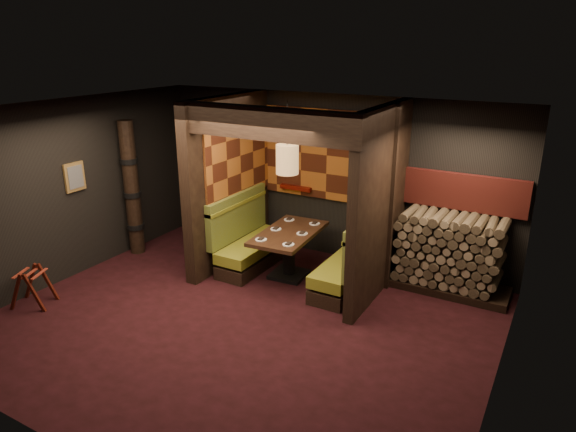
% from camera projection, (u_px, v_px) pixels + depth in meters
% --- Properties ---
extents(floor, '(6.50, 5.50, 0.02)m').
position_uv_depth(floor, '(242.00, 322.00, 7.09)').
color(floor, black).
rests_on(floor, ground).
extents(ceiling, '(6.50, 5.50, 0.02)m').
position_uv_depth(ceiling, '(235.00, 112.00, 6.15)').
color(ceiling, black).
rests_on(ceiling, ground).
extents(wall_back, '(6.50, 0.02, 2.85)m').
position_uv_depth(wall_back, '(329.00, 177.00, 8.89)').
color(wall_back, black).
rests_on(wall_back, ground).
extents(wall_front, '(6.50, 0.02, 2.85)m').
position_uv_depth(wall_front, '(52.00, 321.00, 4.35)').
color(wall_front, black).
rests_on(wall_front, ground).
extents(wall_left, '(0.02, 5.50, 2.85)m').
position_uv_depth(wall_left, '(69.00, 190.00, 8.14)').
color(wall_left, black).
rests_on(wall_left, ground).
extents(wall_right, '(0.02, 5.50, 2.85)m').
position_uv_depth(wall_right, '(508.00, 280.00, 5.10)').
color(wall_right, black).
rests_on(wall_right, ground).
extents(partition_left, '(0.20, 2.20, 2.85)m').
position_uv_depth(partition_left, '(228.00, 182.00, 8.60)').
color(partition_left, black).
rests_on(partition_left, floor).
extents(partition_right, '(0.15, 2.10, 2.85)m').
position_uv_depth(partition_right, '(380.00, 205.00, 7.41)').
color(partition_right, black).
rests_on(partition_right, floor).
extents(header_beam, '(2.85, 0.18, 0.44)m').
position_uv_depth(header_beam, '(264.00, 123.00, 6.81)').
color(header_beam, black).
rests_on(header_beam, partition_left).
extents(tapa_back_panel, '(2.40, 0.06, 1.55)m').
position_uv_depth(tapa_back_panel, '(327.00, 155.00, 8.73)').
color(tapa_back_panel, '#9C531C').
rests_on(tapa_back_panel, wall_back).
extents(tapa_side_panel, '(0.04, 1.85, 1.45)m').
position_uv_depth(tapa_side_panel, '(239.00, 156.00, 8.55)').
color(tapa_side_panel, '#9C531C').
rests_on(tapa_side_panel, partition_left).
extents(lacquer_shelf, '(0.60, 0.12, 0.07)m').
position_uv_depth(lacquer_shelf, '(296.00, 188.00, 9.16)').
color(lacquer_shelf, '#580C06').
rests_on(lacquer_shelf, wall_back).
extents(booth_bench_left, '(0.68, 1.60, 1.14)m').
position_uv_depth(booth_bench_left, '(249.00, 243.00, 8.76)').
color(booth_bench_left, black).
rests_on(booth_bench_left, floor).
extents(booth_bench_right, '(0.68, 1.60, 1.14)m').
position_uv_depth(booth_bench_right, '(352.00, 265.00, 7.88)').
color(booth_bench_right, black).
rests_on(booth_bench_right, floor).
extents(dining_table, '(0.91, 1.53, 0.78)m').
position_uv_depth(dining_table, '(289.00, 245.00, 8.26)').
color(dining_table, black).
rests_on(dining_table, floor).
extents(place_settings, '(0.72, 1.22, 0.03)m').
position_uv_depth(place_settings, '(289.00, 231.00, 8.18)').
color(place_settings, white).
rests_on(place_settings, dining_table).
extents(pendant_lamp, '(0.35, 0.35, 1.11)m').
position_uv_depth(pendant_lamp, '(287.00, 159.00, 7.76)').
color(pendant_lamp, olive).
rests_on(pendant_lamp, ceiling).
extents(framed_picture, '(0.05, 0.36, 0.46)m').
position_uv_depth(framed_picture, '(75.00, 177.00, 8.14)').
color(framed_picture, olive).
rests_on(framed_picture, wall_left).
extents(luggage_rack, '(0.68, 0.59, 0.61)m').
position_uv_depth(luggage_rack, '(32.00, 286.00, 7.44)').
color(luggage_rack, '#401209').
rests_on(luggage_rack, floor).
extents(totem_column, '(0.31, 0.31, 2.40)m').
position_uv_depth(totem_column, '(132.00, 189.00, 9.02)').
color(totem_column, black).
rests_on(totem_column, floor).
extents(firewood_stack, '(1.73, 0.70, 1.22)m').
position_uv_depth(firewood_stack, '(454.00, 254.00, 7.75)').
color(firewood_stack, black).
rests_on(firewood_stack, floor).
extents(mosaic_header, '(1.83, 0.10, 0.56)m').
position_uv_depth(mosaic_header, '(465.00, 192.00, 7.73)').
color(mosaic_header, maroon).
rests_on(mosaic_header, wall_back).
extents(bay_front_post, '(0.08, 0.08, 2.85)m').
position_uv_depth(bay_front_post, '(392.00, 201.00, 7.58)').
color(bay_front_post, black).
rests_on(bay_front_post, floor).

